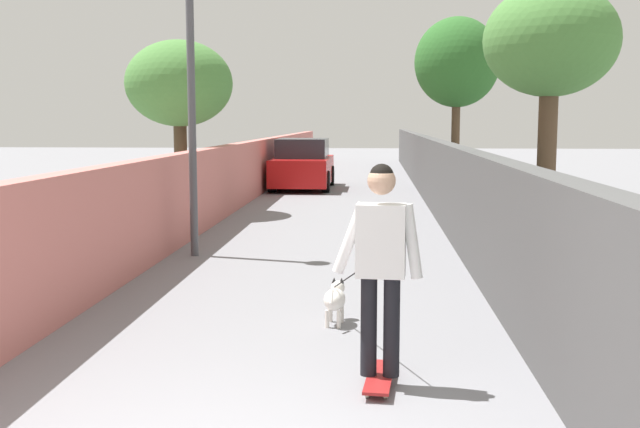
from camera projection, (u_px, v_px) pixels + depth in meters
ground_plane at (334, 210)px, 17.89m from camera, size 80.00×80.00×0.00m
wall_left at (216, 184)px, 15.98m from camera, size 48.00×0.30×1.54m
fence_right at (445, 182)px, 15.64m from camera, size 48.00×0.30×1.64m
tree_right_near at (551, 45)px, 10.82m from camera, size 1.92×1.92×4.04m
tree_left_mid at (179, 85)px, 16.78m from camera, size 2.37×2.37×3.87m
tree_right_far at (457, 63)px, 22.14m from camera, size 2.49×2.49×5.10m
lamp_post at (190, 50)px, 11.42m from camera, size 0.36×0.36×4.66m
skateboard at (380, 377)px, 6.01m from camera, size 0.81×0.27×0.08m
person_skateboarder at (381, 253)px, 5.89m from camera, size 0.25×0.71×1.68m
dog at (335, 298)px, 7.80m from camera, size 2.09×0.58×1.06m
car_near at (303, 165)px, 23.34m from camera, size 3.97×1.80×1.54m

